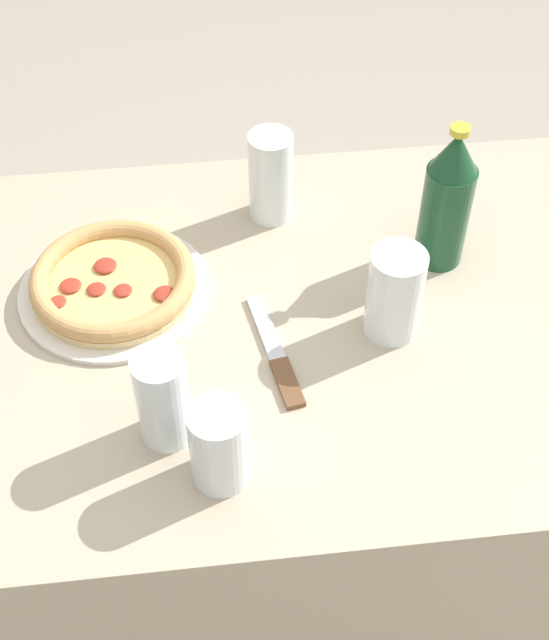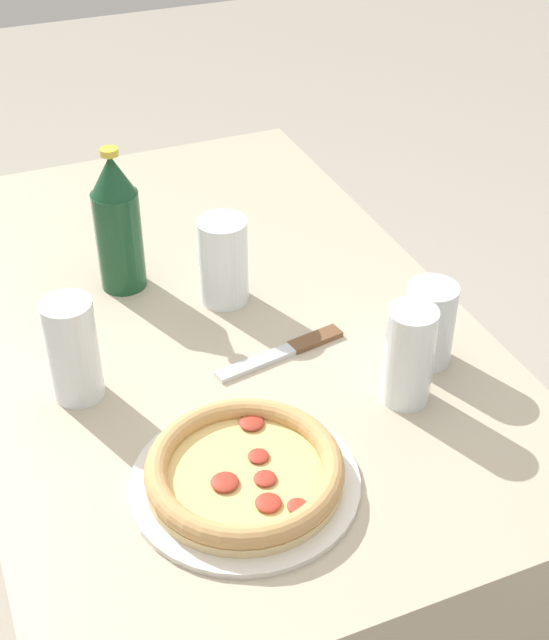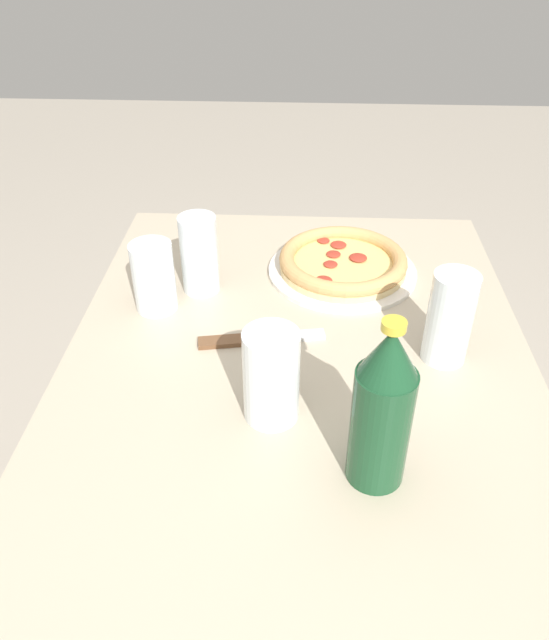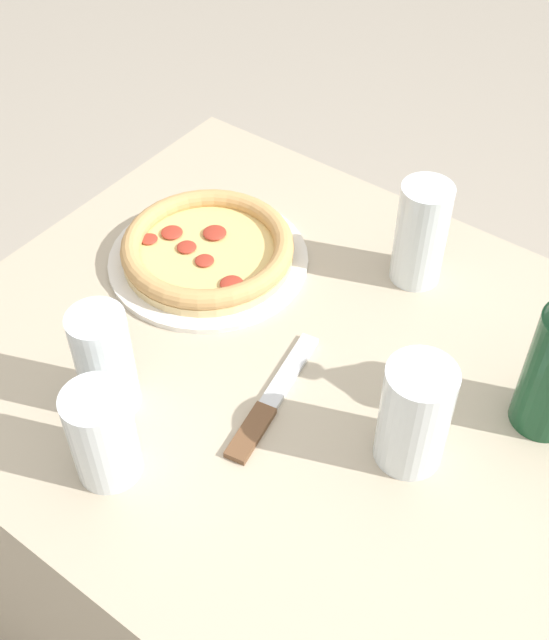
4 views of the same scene
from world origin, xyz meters
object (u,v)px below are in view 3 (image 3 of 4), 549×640
object	(u,v)px
glass_cola	(202,257)
glass_orange_juice	(275,378)
glass_red_wine	(157,281)
pizza_pepperoni	(345,264)
beer_bottle	(387,409)
glass_iced_tea	(452,323)
knife	(259,339)

from	to	relation	value
glass_cola	glass_orange_juice	bearing A→B (deg)	24.39
glass_cola	glass_red_wine	distance (m)	0.09
pizza_pepperoni	glass_orange_juice	distance (m)	0.39
beer_bottle	glass_iced_tea	bearing A→B (deg)	152.31
glass_red_wine	knife	xyz separation A→B (m)	(0.09, 0.17, -0.05)
knife	pizza_pepperoni	bearing A→B (deg)	146.04
glass_cola	glass_orange_juice	world-z (taller)	glass_cola
pizza_pepperoni	glass_cola	distance (m)	0.26
pizza_pepperoni	glass_red_wine	distance (m)	0.34
glass_iced_tea	glass_orange_juice	xyz separation A→B (m)	(0.13, -0.25, 0.00)
pizza_pepperoni	beer_bottle	distance (m)	0.48
pizza_pepperoni	glass_orange_juice	world-z (taller)	glass_orange_juice
beer_bottle	pizza_pepperoni	bearing A→B (deg)	-177.53
glass_cola	beer_bottle	bearing A→B (deg)	33.74
knife	glass_iced_tea	bearing A→B (deg)	85.00
glass_cola	glass_iced_tea	distance (m)	0.43
beer_bottle	knife	bearing A→B (deg)	-147.52
glass_red_wine	knife	world-z (taller)	glass_red_wine
pizza_pepperoni	knife	size ratio (longest dim) A/B	1.35
glass_iced_tea	glass_red_wine	world-z (taller)	glass_iced_tea
glass_cola	glass_red_wine	world-z (taller)	glass_cola
pizza_pepperoni	glass_red_wine	world-z (taller)	glass_red_wine
glass_iced_tea	knife	distance (m)	0.29
glass_red_wine	beer_bottle	xyz separation A→B (m)	(0.34, 0.34, 0.06)
glass_cola	glass_iced_tea	world-z (taller)	glass_iced_tea
glass_cola	glass_iced_tea	bearing A→B (deg)	66.31
glass_iced_tea	knife	xyz separation A→B (m)	(-0.02, -0.28, -0.06)
pizza_pepperoni	knife	xyz separation A→B (m)	(0.21, -0.14, -0.02)
glass_cola	glass_iced_tea	xyz separation A→B (m)	(0.17, 0.39, -0.00)
glass_orange_juice	knife	size ratio (longest dim) A/B	0.67
glass_red_wine	beer_bottle	size ratio (longest dim) A/B	0.52
glass_cola	glass_iced_tea	size ratio (longest dim) A/B	0.96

